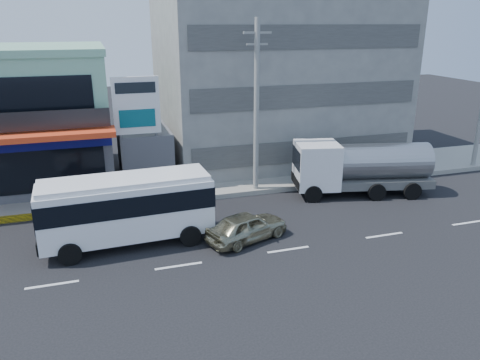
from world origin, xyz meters
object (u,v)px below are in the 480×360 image
satellite_dish (144,129)px  minibus (127,205)px  utility_pole_near (256,108)px  tanker_truck (358,167)px  motorcycle_rider (79,221)px  shop_building (7,120)px  concrete_building (274,62)px  sedan (247,227)px  billboard (137,112)px

satellite_dish → minibus: satellite_dish is taller
utility_pole_near → tanker_truck: 6.90m
tanker_truck → motorcycle_rider: tanker_truck is taller
shop_building → concrete_building: (18.00, 1.05, 3.00)m
satellite_dish → minibus: 8.54m
utility_pole_near → tanker_truck: bearing=-18.6°
utility_pole_near → motorcycle_rider: size_ratio=4.87×
shop_building → sedan: 17.28m
utility_pole_near → motorcycle_rider: 11.32m
satellite_dish → motorcycle_rider: (-4.00, -6.45, -2.90)m
billboard → motorcycle_rider: 7.20m
shop_building → sedan: bearing=-47.2°
shop_building → motorcycle_rider: 10.73m
billboard → minibus: 7.18m
billboard → utility_pole_near: size_ratio=0.69×
shop_building → satellite_dish: (8.00, -2.95, -0.42)m
utility_pole_near → minibus: (-7.78, -4.59, -3.24)m
sedan → motorcycle_rider: bearing=47.5°
utility_pole_near → tanker_truck: (5.66, -1.91, -3.46)m
concrete_building → minibus: size_ratio=2.06×
utility_pole_near → tanker_truck: utility_pole_near is taller
minibus → motorcycle_rider: (-2.22, 1.74, -1.23)m
concrete_building → sedan: (-6.48, -13.50, -6.31)m
utility_pole_near → concrete_building: bearing=62.2°
concrete_building → satellite_dish: size_ratio=10.67×
utility_pole_near → minibus: size_ratio=1.29×
sedan → concrete_building: bearing=-46.0°
motorcycle_rider → shop_building: bearing=113.1°
minibus → sedan: 5.59m
billboard → sedan: billboard is taller
minibus → tanker_truck: size_ratio=0.93×
sedan → billboard: bearing=7.2°
motorcycle_rider → tanker_truck: bearing=3.4°
shop_building → motorcycle_rider: (4.00, -9.39, -3.32)m
shop_building → tanker_truck: bearing=-23.3°
minibus → sedan: (5.30, -1.31, -1.22)m
utility_pole_near → minibus: bearing=-149.5°
sedan → utility_pole_near: bearing=-43.2°
shop_building → satellite_dish: 8.54m
minibus → motorcycle_rider: size_ratio=3.77×
sedan → motorcycle_rider: size_ratio=1.97×
tanker_truck → motorcycle_rider: 15.72m
billboard → minibus: size_ratio=0.89×
satellite_dish → sedan: size_ratio=0.37×
shop_building → minibus: bearing=-60.8°
concrete_building → billboard: concrete_building is taller
tanker_truck → billboard: bearing=163.0°
concrete_building → motorcycle_rider: (-14.00, -10.45, -6.32)m
minibus → sedan: minibus is taller
billboard → minibus: billboard is taller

